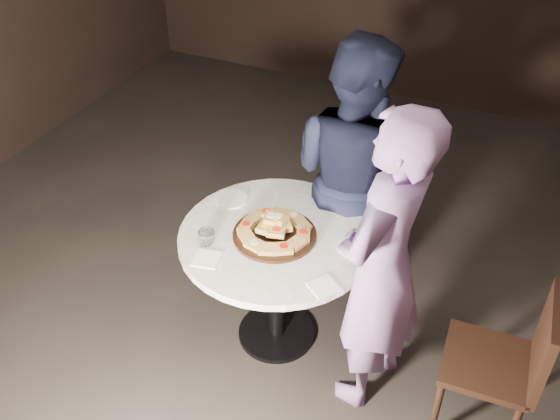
% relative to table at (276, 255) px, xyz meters
% --- Properties ---
extents(floor, '(7.00, 7.00, 0.00)m').
position_rel_table_xyz_m(floor, '(0.03, -0.05, -0.65)').
color(floor, black).
rests_on(floor, ground).
extents(table, '(1.31, 1.31, 0.80)m').
position_rel_table_xyz_m(table, '(0.00, 0.00, 0.00)').
color(table, black).
rests_on(table, ground).
extents(serving_board, '(0.55, 0.55, 0.02)m').
position_rel_table_xyz_m(serving_board, '(-0.00, -0.02, 0.16)').
color(serving_board, black).
rests_on(serving_board, table).
extents(focaccia_pile, '(0.40, 0.40, 0.11)m').
position_rel_table_xyz_m(focaccia_pile, '(-0.00, -0.01, 0.20)').
color(focaccia_pile, '#AE8943').
rests_on(focaccia_pile, serving_board).
extents(plate_left, '(0.25, 0.25, 0.01)m').
position_rel_table_xyz_m(plate_left, '(-0.37, 0.18, 0.15)').
color(plate_left, white).
rests_on(plate_left, table).
extents(plate_right, '(0.27, 0.27, 0.01)m').
position_rel_table_xyz_m(plate_right, '(0.44, 0.09, 0.16)').
color(plate_right, white).
rests_on(plate_right, table).
extents(water_glass, '(0.09, 0.09, 0.08)m').
position_rel_table_xyz_m(water_glass, '(-0.30, -0.22, 0.19)').
color(water_glass, silver).
rests_on(water_glass, table).
extents(napkin_near, '(0.16, 0.16, 0.01)m').
position_rel_table_xyz_m(napkin_near, '(-0.24, -0.33, 0.15)').
color(napkin_near, white).
rests_on(napkin_near, table).
extents(napkin_far, '(0.18, 0.18, 0.01)m').
position_rel_table_xyz_m(napkin_far, '(0.38, -0.27, 0.15)').
color(napkin_far, white).
rests_on(napkin_far, table).
extents(chair_far, '(0.43, 0.45, 0.80)m').
position_rel_table_xyz_m(chair_far, '(0.20, 1.12, -0.19)').
color(chair_far, black).
rests_on(chair_far, ground).
extents(chair_right, '(0.47, 0.45, 0.92)m').
position_rel_table_xyz_m(chair_right, '(1.30, -0.10, -0.12)').
color(chair_right, black).
rests_on(chair_right, ground).
extents(diner_navy, '(1.03, 0.93, 1.74)m').
position_rel_table_xyz_m(diner_navy, '(0.22, 0.62, 0.22)').
color(diner_navy, black).
rests_on(diner_navy, ground).
extents(diner_teal, '(0.55, 0.72, 1.76)m').
position_rel_table_xyz_m(diner_teal, '(0.62, -0.11, 0.23)').
color(diner_teal, slate).
rests_on(diner_teal, ground).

